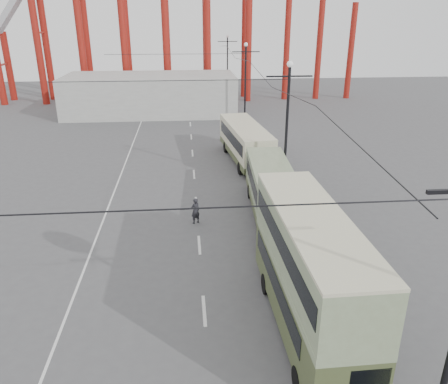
{
  "coord_description": "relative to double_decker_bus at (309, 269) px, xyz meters",
  "views": [
    {
      "loc": [
        -1.54,
        -11.95,
        12.1
      ],
      "look_at": [
        0.46,
        10.5,
        3.0
      ],
      "focal_mm": 35.0,
      "sensor_mm": 36.0,
      "label": 1
    }
  ],
  "objects": [
    {
      "name": "double_decker_bus",
      "position": [
        0.0,
        0.0,
        0.0
      ],
      "size": [
        2.63,
        9.78,
        5.23
      ],
      "rotation": [
        0.0,
        0.0,
        0.02
      ],
      "color": "#3F4826",
      "rests_on": "ground"
    },
    {
      "name": "road_markings",
      "position": [
        -3.95,
        17.32,
        -2.92
      ],
      "size": [
        12.52,
        120.0,
        0.01
      ],
      "color": "silver",
      "rests_on": "ground"
    },
    {
      "name": "pedestrian",
      "position": [
        -4.22,
        10.47,
        -2.09
      ],
      "size": [
        0.73,
        0.66,
        1.68
      ],
      "primitive_type": "imported",
      "rotation": [
        0.0,
        0.0,
        3.68
      ],
      "color": "black",
      "rests_on": "ground"
    },
    {
      "name": "lamp_post_distant",
      "position": [
        2.51,
        59.62,
        1.75
      ],
      "size": [
        3.2,
        0.44,
        9.32
      ],
      "color": "black",
      "rests_on": "ground"
    },
    {
      "name": "ground",
      "position": [
        -3.09,
        -2.38,
        -2.93
      ],
      "size": [
        160.0,
        160.0,
        0.0
      ],
      "primitive_type": "plane",
      "color": "#4B4B4E",
      "rests_on": "ground"
    },
    {
      "name": "lamp_post_far",
      "position": [
        2.51,
        37.62,
        1.75
      ],
      "size": [
        3.2,
        0.44,
        9.32
      ],
      "color": "black",
      "rests_on": "ground"
    },
    {
      "name": "lamp_post_mid",
      "position": [
        2.51,
        15.62,
        1.75
      ],
      "size": [
        3.2,
        0.44,
        9.32
      ],
      "color": "black",
      "rests_on": "ground"
    },
    {
      "name": "single_decker_cream",
      "position": [
        0.56,
        22.73,
        -1.09
      ],
      "size": [
        3.67,
        10.7,
        3.26
      ],
      "rotation": [
        0.0,
        0.0,
        0.1
      ],
      "color": "beige",
      "rests_on": "ground"
    },
    {
      "name": "fairground_shed",
      "position": [
        -9.09,
        44.62,
        -0.43
      ],
      "size": [
        22.0,
        10.0,
        5.0
      ],
      "primitive_type": "cube",
      "color": "#9B9B96",
      "rests_on": "ground"
    },
    {
      "name": "single_decker_green",
      "position": [
        0.73,
        10.84,
        -1.16
      ],
      "size": [
        3.14,
        11.19,
        3.13
      ],
      "rotation": [
        0.0,
        0.0,
        -0.05
      ],
      "color": "gray",
      "rests_on": "ground"
    }
  ]
}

